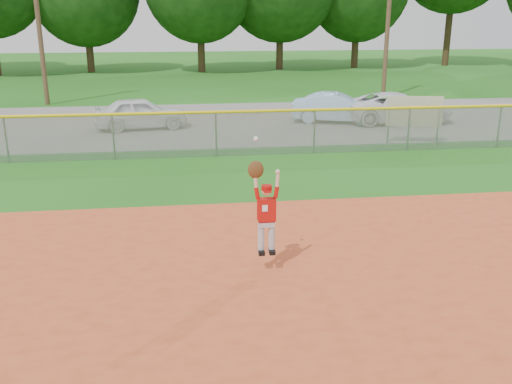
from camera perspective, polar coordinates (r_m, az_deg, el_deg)
ground at (r=9.86m, az=-0.31°, el=-10.76°), size 120.00×120.00×0.00m
parking_strip at (r=25.06m, az=-4.83°, el=6.95°), size 44.00×10.00×0.03m
car_white_a at (r=23.95m, az=-11.45°, el=7.75°), size 3.93×2.04×1.28m
car_blue at (r=25.09m, az=8.06°, el=8.34°), size 4.01×2.41×1.25m
car_white_b at (r=25.58m, az=14.06°, el=8.20°), size 4.64×2.21×1.28m
sponsor_sign at (r=21.47m, az=15.55°, el=7.64°), size 1.93×0.53×1.75m
outfield_fence at (r=19.01m, az=-4.03°, el=6.15°), size 40.06×0.10×1.55m
power_lines at (r=30.66m, az=-3.67°, el=17.72°), size 19.40×0.24×9.00m
ballplayer at (r=10.34m, az=0.90°, el=-1.63°), size 0.58×0.25×2.22m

